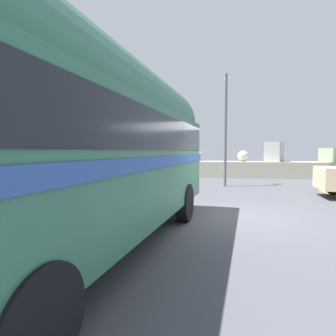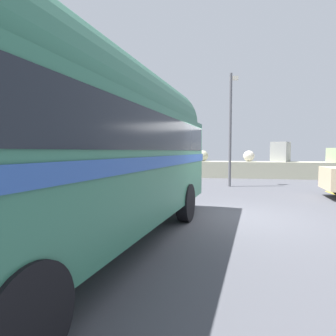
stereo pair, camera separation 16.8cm
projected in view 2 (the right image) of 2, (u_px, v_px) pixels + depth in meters
name	position (u px, v px, depth m)	size (l,w,h in m)	color
ground	(235.00, 218.00, 7.53)	(32.00, 26.00, 0.02)	#46474D
breakwater	(223.00, 167.00, 19.09)	(31.36, 2.17, 2.43)	#B1AF94
vintage_coach	(89.00, 138.00, 4.85)	(3.61, 8.84, 3.70)	black
lamp_post	(231.00, 123.00, 13.98)	(0.47, 0.80, 5.68)	#5B5B60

